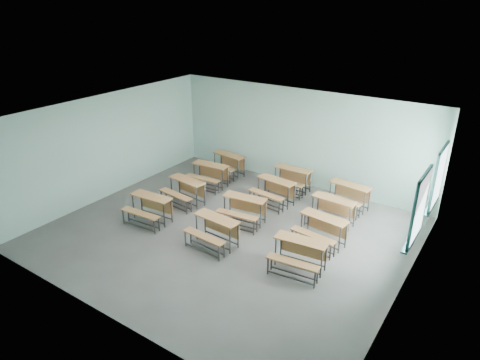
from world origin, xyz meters
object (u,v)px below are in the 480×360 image
object	(u,v)px
desk_unit_r2c0	(209,172)
desk_unit_r2c2	(332,208)
desk_unit_r1c1	(243,207)
desk_unit_r3c1	(291,176)
desk_unit_r0c2	(299,251)
desk_unit_r3c0	(227,162)
desk_unit_r1c0	(185,188)
desk_unit_r3c2	(348,193)
desk_unit_r1c2	(321,227)
desk_unit_r0c0	(149,205)
desk_unit_r2c1	(274,188)
desk_unit_r0c1	(214,228)

from	to	relation	value
desk_unit_r2c0	desk_unit_r2c2	distance (m)	4.38
desk_unit_r1c1	desk_unit_r3c1	bearing A→B (deg)	80.57
desk_unit_r0c2	desk_unit_r2c2	world-z (taller)	same
desk_unit_r3c0	desk_unit_r3c1	xyz separation A→B (m)	(2.48, 0.08, 0.00)
desk_unit_r1c0	desk_unit_r1c1	distance (m)	2.14
desk_unit_r3c2	desk_unit_r0c2	bearing A→B (deg)	-79.12
desk_unit_r1c2	desk_unit_r0c0	bearing A→B (deg)	-153.58
desk_unit_r0c2	desk_unit_r2c0	world-z (taller)	same
desk_unit_r1c2	desk_unit_r2c1	distance (m)	2.55
desk_unit_r1c1	desk_unit_r2c1	world-z (taller)	same
desk_unit_r1c2	desk_unit_r2c0	size ratio (longest dim) A/B	1.03
desk_unit_r1c0	desk_unit_r2c2	size ratio (longest dim) A/B	1.03
desk_unit_r3c1	desk_unit_r2c2	bearing A→B (deg)	-34.79
desk_unit_r0c1	desk_unit_r1c1	size ratio (longest dim) A/B	0.97
desk_unit_r2c1	desk_unit_r3c0	xyz separation A→B (m)	(-2.47, 1.02, 0.00)
desk_unit_r1c2	desk_unit_r2c0	distance (m)	4.74
desk_unit_r1c0	desk_unit_r1c1	xyz separation A→B (m)	(2.14, -0.04, 0.00)
desk_unit_r2c0	desk_unit_r3c1	bearing A→B (deg)	22.22
desk_unit_r2c1	desk_unit_r3c1	xyz separation A→B (m)	(0.00, 1.10, 0.00)
desk_unit_r2c0	desk_unit_r0c1	bearing A→B (deg)	-54.53
desk_unit_r0c2	desk_unit_r2c1	world-z (taller)	same
desk_unit_r2c0	desk_unit_r3c2	world-z (taller)	same
desk_unit_r0c0	desk_unit_r3c1	world-z (taller)	same
desk_unit_r1c1	desk_unit_r3c1	distance (m)	2.64
desk_unit_r1c1	desk_unit_r0c2	bearing A→B (deg)	-33.48
desk_unit_r0c2	desk_unit_r2c1	bearing A→B (deg)	123.34
desk_unit_r2c0	desk_unit_r0c2	bearing A→B (deg)	-33.59
desk_unit_r0c2	desk_unit_r3c1	distance (m)	4.36
desk_unit_r0c2	desk_unit_r1c1	distance (m)	2.56
desk_unit_r2c1	desk_unit_r3c0	size ratio (longest dim) A/B	1.00
desk_unit_r0c0	desk_unit_r3c0	bearing A→B (deg)	88.80
desk_unit_r0c0	desk_unit_r3c1	xyz separation A→B (m)	(2.31, 4.03, 0.00)
desk_unit_r2c1	desk_unit_r2c2	distance (m)	1.98
desk_unit_r1c0	desk_unit_r3c1	distance (m)	3.44
desk_unit_r1c1	desk_unit_r2c2	size ratio (longest dim) A/B	1.03
desk_unit_r2c2	desk_unit_r0c2	bearing A→B (deg)	-81.19
desk_unit_r1c2	desk_unit_r3c0	bearing A→B (deg)	159.81
desk_unit_r1c0	desk_unit_r3c0	size ratio (longest dim) A/B	0.99
desk_unit_r2c1	desk_unit_r3c2	xyz separation A→B (m)	(1.98, 0.91, 0.00)
desk_unit_r1c0	desk_unit_r1c2	bearing A→B (deg)	7.96
desk_unit_r1c1	desk_unit_r3c0	world-z (taller)	same
desk_unit_r2c0	desk_unit_r2c1	size ratio (longest dim) A/B	0.97
desk_unit_r3c1	desk_unit_r0c0	bearing A→B (deg)	-119.90
desk_unit_r0c2	desk_unit_r1c1	xyz separation A→B (m)	(-2.29, 1.14, 0.00)
desk_unit_r0c0	desk_unit_r2c1	size ratio (longest dim) A/B	0.96
desk_unit_r3c2	desk_unit_r3c0	bearing A→B (deg)	-173.84
desk_unit_r0c2	desk_unit_r1c0	size ratio (longest dim) A/B	1.00
desk_unit_r0c1	desk_unit_r2c0	world-z (taller)	same
desk_unit_r3c0	desk_unit_r3c2	world-z (taller)	same
desk_unit_r0c1	desk_unit_r3c2	bearing A→B (deg)	65.93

